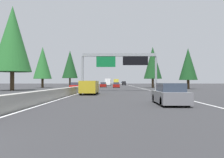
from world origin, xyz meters
name	(u,v)px	position (x,y,z in m)	size (l,w,h in m)	color
ground_plane	(97,87)	(60.00, 0.00, 0.00)	(320.00, 320.00, 0.00)	#2D2D30
median_barrier	(101,85)	(80.00, 0.30, 0.45)	(180.00, 0.56, 0.90)	#9E9B93
shoulder_stripe_right	(135,87)	(70.00, -11.52, 0.01)	(160.00, 0.16, 0.01)	silver
shoulder_stripe_median	(100,87)	(70.00, -0.25, 0.01)	(160.00, 0.16, 0.01)	silver
sign_gantry_overhead	(120,61)	(33.41, -6.04, 5.06)	(0.50, 12.68, 6.35)	gray
sedan_distant_a	(170,95)	(11.04, -8.96, 0.68)	(4.40, 1.80, 1.47)	slate
minivan_near_center	(89,87)	(23.67, -1.99, 0.95)	(5.00, 1.95, 1.69)	#AD931E
sedan_mid_center	(116,85)	(56.68, -5.47, 0.68)	(4.40, 1.80, 1.47)	maroon
pickup_mid_left	(124,83)	(103.36, -9.24, 0.91)	(5.60, 2.00, 1.86)	black
bus_near_right	(108,82)	(103.49, -1.73, 1.72)	(11.50, 2.55, 3.10)	white
sedan_mid_right	(103,85)	(62.08, -1.69, 0.68)	(4.40, 1.80, 1.47)	maroon
box_truck_distant_b	(116,82)	(109.73, -5.58, 1.61)	(8.50, 2.40, 2.95)	gold
sedan_far_center	(122,83)	(129.10, -9.24, 0.68)	(4.40, 1.80, 1.47)	white
oncoming_near	(76,86)	(41.90, 2.96, 0.68)	(4.40, 1.80, 1.47)	red
conifer_right_near	(188,64)	(46.06, -21.41, 5.52)	(4.00, 4.00, 9.10)	#4C3823
conifer_right_mid	(153,63)	(56.99, -15.36, 6.75)	(4.88, 4.88, 11.10)	#4C3823
conifer_left_near	(12,39)	(36.57, 13.65, 9.46)	(6.84, 6.84, 15.54)	#4C3823
conifer_left_mid	(43,63)	(55.75, 14.28, 6.67)	(4.83, 4.83, 10.97)	#4C3823
conifer_left_far	(70,64)	(85.19, 12.85, 8.56)	(6.19, 6.19, 14.08)	#4C3823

